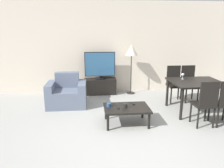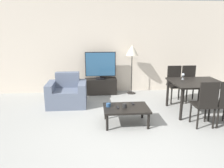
{
  "view_description": "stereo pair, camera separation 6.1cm",
  "coord_description": "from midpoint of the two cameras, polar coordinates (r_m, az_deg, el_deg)",
  "views": [
    {
      "loc": [
        -0.7,
        -3.27,
        1.92
      ],
      "look_at": [
        -0.21,
        1.65,
        0.65
      ],
      "focal_mm": 35.0,
      "sensor_mm": 36.0,
      "label": 1
    },
    {
      "loc": [
        -0.63,
        -3.28,
        1.92
      ],
      "look_at": [
        -0.21,
        1.65,
        0.65
      ],
      "focal_mm": 35.0,
      "sensor_mm": 36.0,
      "label": 2
    }
  ],
  "objects": [
    {
      "name": "ground_plane",
      "position": [
        3.86,
        5.3,
        -15.52
      ],
      "size": [
        18.0,
        18.0,
        0.0
      ],
      "primitive_type": "plane",
      "color": "#9E9E99"
    },
    {
      "name": "wall_back",
      "position": [
        6.66,
        0.17,
        9.49
      ],
      "size": [
        7.34,
        0.06,
        2.7
      ],
      "color": "beige",
      "rests_on": "ground_plane"
    },
    {
      "name": "armchair",
      "position": [
        5.65,
        -12.0,
        -2.63
      ],
      "size": [
        0.96,
        0.75,
        0.81
      ],
      "color": "slate",
      "rests_on": "ground_plane"
    },
    {
      "name": "tv_stand",
      "position": [
        6.55,
        -3.37,
        -0.58
      ],
      "size": [
        0.94,
        0.41,
        0.46
      ],
      "color": "black",
      "rests_on": "ground_plane"
    },
    {
      "name": "tv",
      "position": [
        6.42,
        -3.45,
        4.83
      ],
      "size": [
        0.89,
        0.31,
        0.8
      ],
      "color": "black",
      "rests_on": "tv_stand"
    },
    {
      "name": "coffee_table",
      "position": [
        4.48,
        3.42,
        -6.55
      ],
      "size": [
        0.92,
        0.65,
        0.36
      ],
      "color": "black",
      "rests_on": "ground_plane"
    },
    {
      "name": "dining_table",
      "position": [
        5.39,
        20.88,
        -0.23
      ],
      "size": [
        1.15,
        1.01,
        0.73
      ],
      "color": "black",
      "rests_on": "ground_plane"
    },
    {
      "name": "dining_chair_near",
      "position": [
        4.64,
        22.9,
        -4.31
      ],
      "size": [
        0.4,
        0.4,
        0.95
      ],
      "color": "black",
      "rests_on": "ground_plane"
    },
    {
      "name": "dining_chair_far",
      "position": [
        6.21,
        19.18,
        0.6
      ],
      "size": [
        0.4,
        0.4,
        0.95
      ],
      "color": "black",
      "rests_on": "ground_plane"
    },
    {
      "name": "dining_chair_far_left",
      "position": [
        6.06,
        15.71,
        0.52
      ],
      "size": [
        0.4,
        0.4,
        0.95
      ],
      "color": "black",
      "rests_on": "ground_plane"
    },
    {
      "name": "floor_lamp",
      "position": [
        6.4,
        4.84,
        8.38
      ],
      "size": [
        0.36,
        0.36,
        1.46
      ],
      "color": "black",
      "rests_on": "ground_plane"
    },
    {
      "name": "remote_primary",
      "position": [
        4.66,
        5.16,
        -5.06
      ],
      "size": [
        0.04,
        0.15,
        0.02
      ],
      "color": "black",
      "rests_on": "coffee_table"
    },
    {
      "name": "remote_secondary",
      "position": [
        4.42,
        1.24,
        -6.1
      ],
      "size": [
        0.04,
        0.15,
        0.02
      ],
      "color": "black",
      "rests_on": "coffee_table"
    },
    {
      "name": "cup_white_near",
      "position": [
        4.47,
        -1.25,
        -5.5
      ],
      "size": [
        0.09,
        0.09,
        0.07
      ],
      "color": "navy",
      "rests_on": "coffee_table"
    },
    {
      "name": "cup_colored_far",
      "position": [
        4.42,
        3.04,
        -5.66
      ],
      "size": [
        0.09,
        0.09,
        0.09
      ],
      "color": "black",
      "rests_on": "coffee_table"
    },
    {
      "name": "wine_glass_left",
      "position": [
        5.48,
        17.69,
        2.28
      ],
      "size": [
        0.07,
        0.07,
        0.15
      ],
      "color": "silver",
      "rests_on": "dining_table"
    }
  ]
}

